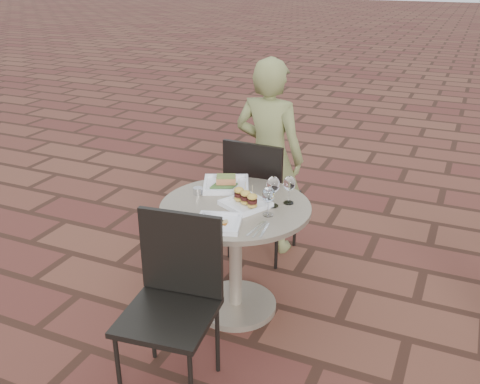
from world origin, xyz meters
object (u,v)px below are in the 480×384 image
at_px(cafe_table, 236,242).
at_px(diner, 269,157).
at_px(chair_near, 174,289).
at_px(plate_sliders, 246,201).
at_px(chair_far, 258,190).
at_px(plate_salmon, 226,184).
at_px(plate_tuna, 218,223).

bearing_deg(cafe_table, diner, 97.86).
distance_m(cafe_table, chair_near, 0.69).
height_order(chair_near, plate_sliders, chair_near).
bearing_deg(chair_far, plate_salmon, 85.07).
bearing_deg(chair_far, chair_near, 95.83).
bearing_deg(diner, plate_sliders, 105.76).
distance_m(cafe_table, diner, 0.90).
relative_size(cafe_table, chair_far, 0.97).
xyz_separation_m(chair_near, plate_salmon, (-0.14, 0.91, 0.20)).
height_order(chair_near, plate_tuna, chair_near).
distance_m(chair_near, diner, 1.56).
xyz_separation_m(chair_far, chair_near, (0.09, -1.34, 0.00)).
bearing_deg(diner, plate_salmon, 89.26).
distance_m(plate_salmon, plate_sliders, 0.31).
relative_size(diner, plate_sliders, 4.57).
bearing_deg(cafe_table, plate_salmon, 126.63).
bearing_deg(cafe_table, chair_far, 100.21).
bearing_deg(plate_salmon, diner, 85.39).
height_order(chair_near, diner, diner).
bearing_deg(plate_salmon, cafe_table, -53.37).
xyz_separation_m(plate_salmon, plate_tuna, (0.19, -0.51, -0.01)).
bearing_deg(chair_near, cafe_table, 80.74).
distance_m(chair_far, plate_sliders, 0.70).
xyz_separation_m(diner, plate_tuna, (0.14, -1.14, 0.01)).
height_order(cafe_table, plate_sliders, plate_sliders).
relative_size(chair_near, diner, 0.63).
xyz_separation_m(chair_near, plate_tuna, (0.05, 0.41, 0.20)).
distance_m(plate_salmon, plate_tuna, 0.54).
height_order(plate_salmon, plate_sliders, plate_sliders).
bearing_deg(cafe_table, plate_tuna, -84.95).
distance_m(cafe_table, plate_salmon, 0.39).
bearing_deg(plate_salmon, chair_far, 83.19).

